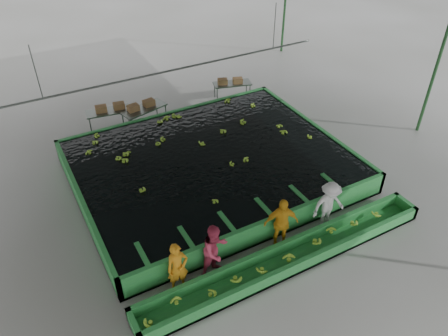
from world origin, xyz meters
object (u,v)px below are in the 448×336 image
box_stack_right (230,83)px  worker_d (329,205)px  flotation_tank (211,166)px  sorting_trough (289,258)px  worker_a (178,268)px  box_stack_left (111,110)px  worker_c (281,223)px  packing_table_left (110,119)px  box_stack_mid (141,108)px  packing_table_mid (145,117)px  worker_b (215,250)px  packing_table_right (232,91)px

box_stack_right → worker_d: bearing=-99.8°
flotation_tank → sorting_trough: size_ratio=1.00×
worker_a → box_stack_left: (1.04, 9.67, 0.03)m
worker_c → packing_table_left: worker_c is taller
sorting_trough → worker_c: 1.08m
worker_c → box_stack_mid: bearing=116.6°
packing_table_mid → box_stack_right: (4.69, 0.47, 0.38)m
worker_b → worker_d: 4.22m
worker_b → packing_table_right: worker_b is taller
packing_table_left → box_stack_mid: box_stack_mid is taller
packing_table_right → box_stack_left: 6.16m
sorting_trough → worker_c: (0.20, 0.80, 0.69)m
flotation_tank → box_stack_right: 6.43m
flotation_tank → worker_a: (-3.30, -4.30, 0.40)m
worker_a → box_stack_mid: 9.37m
worker_a → packing_table_left: bearing=88.9°
sorting_trough → worker_a: (-3.30, 0.80, 0.60)m
worker_a → worker_c: worker_c is taller
worker_c → box_stack_left: size_ratio=1.47×
sorting_trough → box_stack_right: box_stack_right is taller
flotation_tank → box_stack_left: size_ratio=7.82×
sorting_trough → worker_d: (2.11, 0.80, 0.63)m
packing_table_right → worker_b: bearing=-122.2°
packing_table_left → packing_table_right: 6.25m
packing_table_right → box_stack_mid: 4.94m
sorting_trough → box_stack_mid: size_ratio=7.84×
packing_table_left → box_stack_left: box_stack_left is taller
box_stack_left → box_stack_right: bearing=-1.6°
packing_table_mid → box_stack_right: box_stack_right is taller
box_stack_right → worker_a: bearing=-126.6°
packing_table_right → worker_a: bearing=-127.1°
sorting_trough → packing_table_right: (3.87, 10.29, 0.17)m
flotation_tank → packing_table_right: size_ratio=5.38×
worker_d → flotation_tank: bearing=124.5°
packing_table_left → box_stack_right: (6.13, -0.16, 0.41)m
worker_c → worker_d: worker_c is taller
sorting_trough → box_stack_mid: (-1.02, 9.89, 0.68)m
flotation_tank → worker_b: bearing=-116.1°
flotation_tank → worker_d: (2.11, -4.30, 0.43)m
box_stack_mid → packing_table_mid: bearing=-31.6°
packing_table_right → box_stack_right: size_ratio=1.51×
box_stack_left → worker_b: bearing=-89.0°
packing_table_mid → box_stack_right: bearing=5.7°
packing_table_left → packing_table_mid: size_ratio=0.95×
sorting_trough → packing_table_mid: size_ratio=4.90×
sorting_trough → box_stack_right: 10.98m
worker_c → box_stack_right: (3.55, 9.50, -0.09)m
box_stack_left → worker_c: bearing=-75.7°
packing_table_right → sorting_trough: bearing=-110.6°
box_stack_mid → worker_b: bearing=-96.8°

